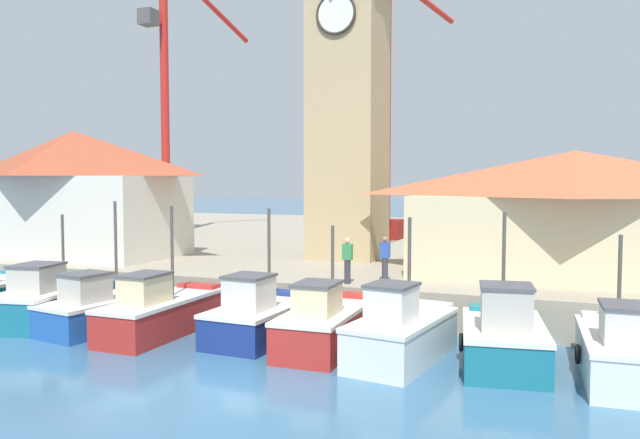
% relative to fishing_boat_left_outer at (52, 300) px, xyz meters
% --- Properties ---
extents(ground_plane, '(300.00, 300.00, 0.00)m').
position_rel_fishing_boat_left_outer_xyz_m(ground_plane, '(9.06, -4.67, -0.75)').
color(ground_plane, '#386689').
extents(quay_wharf, '(120.00, 40.00, 1.35)m').
position_rel_fishing_boat_left_outer_xyz_m(quay_wharf, '(9.06, 23.01, -0.07)').
color(quay_wharf, '#9E937F').
rests_on(quay_wharf, ground).
extents(fishing_boat_left_outer, '(3.00, 5.36, 3.74)m').
position_rel_fishing_boat_left_outer_xyz_m(fishing_boat_left_outer, '(0.00, 0.00, 0.00)').
color(fishing_boat_left_outer, '#196B7F').
rests_on(fishing_boat_left_outer, ground).
extents(fishing_boat_left_inner, '(2.61, 4.59, 4.27)m').
position_rel_fishing_boat_left_outer_xyz_m(fishing_boat_left_inner, '(2.53, -0.34, -0.07)').
color(fishing_boat_left_inner, '#2356A8').
rests_on(fishing_boat_left_inner, ground).
extents(fishing_boat_mid_left, '(1.90, 4.96, 4.14)m').
position_rel_fishing_boat_left_outer_xyz_m(fishing_boat_mid_left, '(4.78, -0.25, -0.01)').
color(fishing_boat_mid_left, '#AD2823').
rests_on(fishing_boat_mid_left, ground).
extents(fishing_boat_center, '(2.26, 4.35, 4.08)m').
position_rel_fishing_boat_left_outer_xyz_m(fishing_boat_center, '(8.04, 0.38, -0.03)').
color(fishing_boat_center, navy).
rests_on(fishing_boat_center, ground).
extents(fishing_boat_mid_right, '(2.05, 4.68, 3.61)m').
position_rel_fishing_boat_left_outer_xyz_m(fishing_boat_mid_right, '(10.33, 0.16, -0.01)').
color(fishing_boat_mid_right, '#AD2823').
rests_on(fishing_boat_mid_right, ground).
extents(fishing_boat_right_inner, '(2.47, 4.35, 3.95)m').
position_rel_fishing_boat_left_outer_xyz_m(fishing_boat_right_inner, '(12.74, -0.37, 0.03)').
color(fishing_boat_right_inner, silver).
rests_on(fishing_boat_right_inner, ground).
extents(fishing_boat_right_outer, '(2.72, 4.37, 4.10)m').
position_rel_fishing_boat_left_outer_xyz_m(fishing_boat_right_outer, '(15.40, 0.27, 0.02)').
color(fishing_boat_right_outer, '#196B7F').
rests_on(fishing_boat_right_outer, ground).
extents(fishing_boat_far_right, '(2.10, 4.47, 3.60)m').
position_rel_fishing_boat_left_outer_xyz_m(fishing_boat_far_right, '(18.21, 0.04, -0.03)').
color(fishing_boat_far_right, silver).
rests_on(fishing_boat_far_right, ground).
extents(clock_tower, '(3.64, 3.64, 16.48)m').
position_rel_fishing_boat_left_outer_xyz_m(clock_tower, '(7.39, 10.66, 8.41)').
color(clock_tower, tan).
rests_on(clock_tower, quay_wharf).
extents(warehouse_left, '(10.41, 5.68, 6.00)m').
position_rel_fishing_boat_left_outer_xyz_m(warehouse_left, '(-5.21, 6.77, 3.68)').
color(warehouse_left, silver).
rests_on(warehouse_left, quay_wharf).
extents(warehouse_right, '(11.94, 6.25, 4.73)m').
position_rel_fishing_boat_left_outer_xyz_m(warehouse_right, '(17.15, 8.26, 3.03)').
color(warehouse_right, beige).
rests_on(warehouse_right, quay_wharf).
extents(port_crane_near, '(3.14, 9.68, 18.32)m').
position_rel_fishing_boat_left_outer_xyz_m(port_crane_near, '(-8.00, 18.46, 7.28)').
color(port_crane_near, maroon).
rests_on(port_crane_near, quay_wharf).
extents(port_crane_far, '(4.20, 7.67, 16.73)m').
position_rel_fishing_boat_left_outer_xyz_m(port_crane_far, '(6.50, 20.75, 7.04)').
color(port_crane_far, maroon).
rests_on(port_crane_far, quay_wharf).
extents(dock_worker_near_tower, '(0.34, 0.22, 1.62)m').
position_rel_fishing_boat_left_outer_xyz_m(dock_worker_near_tower, '(10.87, 4.67, 1.45)').
color(dock_worker_near_tower, '#33333D').
rests_on(dock_worker_near_tower, quay_wharf).
extents(dock_worker_along_quay, '(0.34, 0.22, 1.62)m').
position_rel_fishing_boat_left_outer_xyz_m(dock_worker_along_quay, '(9.79, 3.66, 1.45)').
color(dock_worker_along_quay, '#33333D').
rests_on(dock_worker_along_quay, quay_wharf).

